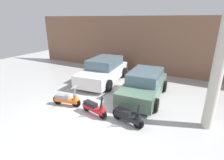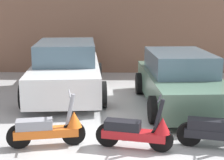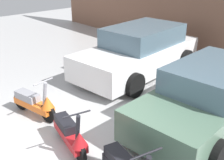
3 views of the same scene
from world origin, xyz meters
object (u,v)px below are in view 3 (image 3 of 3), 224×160
object	(u,v)px
scooter_front_right	(71,134)
car_rear_left	(139,52)
scooter_front_left	(35,103)
car_rear_center	(208,97)

from	to	relation	value
scooter_front_right	car_rear_left	size ratio (longest dim) A/B	0.31
scooter_front_left	scooter_front_right	bearing A→B (deg)	-14.53
scooter_front_right	car_rear_center	xyz separation A→B (m)	(1.21, 2.73, 0.30)
scooter_front_left	scooter_front_right	distance (m)	1.58
scooter_front_right	car_rear_left	bearing A→B (deg)	128.32
scooter_front_left	car_rear_center	size ratio (longest dim) A/B	0.34
scooter_front_right	car_rear_center	size ratio (longest dim) A/B	0.34
car_rear_left	car_rear_center	xyz separation A→B (m)	(3.03, -1.10, -0.06)
scooter_front_left	car_rear_left	distance (m)	3.76
scooter_front_right	car_rear_center	world-z (taller)	car_rear_center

